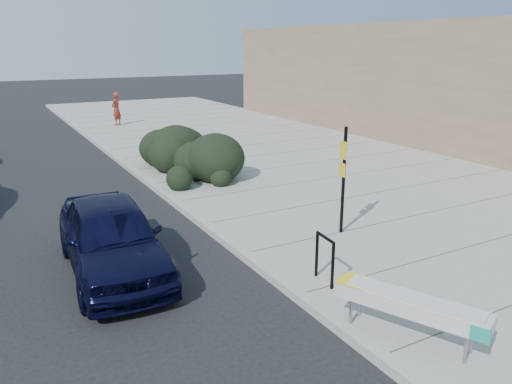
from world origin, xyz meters
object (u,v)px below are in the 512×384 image
(bench, at_px, (410,305))
(sign_post, at_px, (343,173))
(bike_rack, at_px, (325,255))
(pedestrian, at_px, (116,109))
(sedan_navy, at_px, (112,237))

(bench, xyz_separation_m, sign_post, (1.82, 3.84, 0.85))
(bike_rack, bearing_deg, bench, -83.93)
(sign_post, bearing_deg, pedestrian, 103.32)
(bench, relative_size, pedestrian, 1.30)
(bench, height_order, sedan_navy, sedan_navy)
(bench, distance_m, sign_post, 4.34)
(pedestrian, bearing_deg, sign_post, 49.26)
(sign_post, relative_size, pedestrian, 1.42)
(bench, distance_m, bike_rack, 2.02)
(bench, height_order, sign_post, sign_post)
(bike_rack, xyz_separation_m, sedan_navy, (-3.10, 2.58, 0.04))
(bench, bearing_deg, sign_post, 40.17)
(bike_rack, bearing_deg, pedestrian, 92.18)
(bike_rack, height_order, sedan_navy, sedan_navy)
(sedan_navy, bearing_deg, pedestrian, 78.52)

